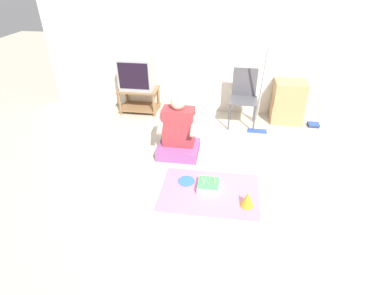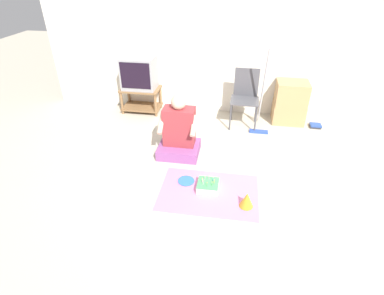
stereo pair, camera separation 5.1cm
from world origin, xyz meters
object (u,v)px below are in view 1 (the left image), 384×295
(tv, at_px, (137,73))
(birthday_cake, at_px, (209,185))
(book_pile, at_px, (313,125))
(party_hat_blue, at_px, (248,199))
(dust_mop, at_px, (260,106))
(folding_chair, at_px, (244,94))
(cardboard_box_stack, at_px, (288,102))
(paper_plate, at_px, (186,181))
(person_seated, at_px, (179,133))

(tv, relative_size, birthday_cake, 2.23)
(book_pile, bearing_deg, birthday_cake, -130.44)
(birthday_cake, distance_m, party_hat_blue, 0.49)
(dust_mop, xyz_separation_m, birthday_cake, (-0.62, -1.57, -0.33))
(book_pile, height_order, party_hat_blue, party_hat_blue)
(folding_chair, height_order, dust_mop, dust_mop)
(birthday_cake, bearing_deg, tv, 125.32)
(cardboard_box_stack, bearing_deg, paper_plate, -126.71)
(book_pile, height_order, person_seated, person_seated)
(birthday_cake, distance_m, paper_plate, 0.29)
(dust_mop, xyz_separation_m, book_pile, (0.89, 0.20, -0.35))
(book_pile, xyz_separation_m, paper_plate, (-1.78, -1.67, -0.01))
(tv, xyz_separation_m, person_seated, (0.90, -1.23, -0.36))
(person_seated, distance_m, paper_plate, 0.71)
(tv, height_order, paper_plate, tv)
(birthday_cake, height_order, party_hat_blue, party_hat_blue)
(folding_chair, bearing_deg, birthday_cake, -102.07)
(tv, relative_size, cardboard_box_stack, 0.82)
(party_hat_blue, bearing_deg, person_seated, 134.33)
(cardboard_box_stack, bearing_deg, dust_mop, -143.03)
(person_seated, relative_size, party_hat_blue, 5.26)
(person_seated, xyz_separation_m, birthday_cake, (0.47, -0.71, -0.26))
(dust_mop, bearing_deg, tv, 169.33)
(tv, bearing_deg, folding_chair, -7.02)
(birthday_cake, height_order, paper_plate, birthday_cake)
(folding_chair, distance_m, party_hat_blue, 1.99)
(party_hat_blue, height_order, paper_plate, party_hat_blue)
(person_seated, height_order, party_hat_blue, person_seated)
(book_pile, xyz_separation_m, party_hat_blue, (-1.07, -1.99, 0.07))
(folding_chair, relative_size, paper_plate, 4.38)
(dust_mop, bearing_deg, party_hat_blue, -95.81)
(person_seated, height_order, birthday_cake, person_seated)
(tv, distance_m, party_hat_blue, 2.88)
(birthday_cake, bearing_deg, cardboard_box_stack, 60.49)
(tv, xyz_separation_m, paper_plate, (1.10, -1.84, -0.67))
(birthday_cake, xyz_separation_m, paper_plate, (-0.27, 0.10, -0.04))
(party_hat_blue, xyz_separation_m, paper_plate, (-0.71, 0.32, -0.08))
(dust_mop, relative_size, book_pile, 7.28)
(book_pile, bearing_deg, paper_plate, -136.79)
(dust_mop, height_order, book_pile, dust_mop)
(cardboard_box_stack, xyz_separation_m, party_hat_blue, (-0.65, -2.14, -0.24))
(book_pile, bearing_deg, party_hat_blue, -118.32)
(dust_mop, distance_m, book_pile, 0.98)
(party_hat_blue, bearing_deg, paper_plate, 155.84)
(book_pile, bearing_deg, folding_chair, -177.78)
(cardboard_box_stack, relative_size, party_hat_blue, 3.84)
(folding_chair, bearing_deg, dust_mop, -32.92)
(folding_chair, distance_m, person_seated, 1.33)
(tv, height_order, folding_chair, tv)
(birthday_cake, bearing_deg, book_pile, 49.56)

